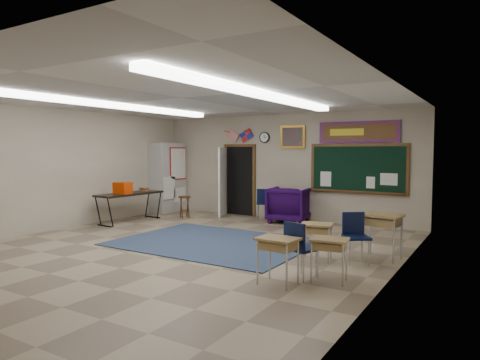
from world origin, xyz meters
The scene contains 24 objects.
floor centered at (0.00, 0.00, 0.00)m, with size 9.00×9.00×0.00m, color gray.
back_wall centered at (0.00, 4.50, 1.50)m, with size 8.00×0.04×3.00m, color #BCAE98.
left_wall centered at (-4.00, 0.00, 1.50)m, with size 0.04×9.00×3.00m, color #BCAE98.
right_wall centered at (4.00, 0.00, 1.50)m, with size 0.04×9.00×3.00m, color #BCAE98.
ceiling centered at (0.00, 0.00, 3.00)m, with size 8.00×9.00×0.04m, color silver.
area_rug centered at (0.20, 0.80, 0.01)m, with size 4.00×3.00×0.02m, color #2E3A57.
fluorescent_strips centered at (0.00, 0.00, 2.94)m, with size 3.86×6.00×0.10m, color white, non-canonical shape.
doorway centered at (-1.50, 4.35, 1.06)m, with size 1.10×0.89×2.16m.
chalkboard centered at (2.20, 4.46, 1.46)m, with size 2.55×0.14×1.30m.
bulletin_board centered at (2.20, 4.47, 2.45)m, with size 2.10×0.05×0.55m.
framed_art_print centered at (0.35, 4.47, 2.35)m, with size 0.75×0.05×0.65m.
wall_clock centered at (-0.55, 4.47, 2.35)m, with size 0.32×0.05×0.32m.
wall_flags centered at (-1.40, 4.44, 2.48)m, with size 1.16×0.06×0.70m, color red, non-canonical shape.
storage_cabinet centered at (-3.71, 3.85, 1.10)m, with size 0.59×1.25×2.20m.
wingback_armchair centered at (0.45, 4.03, 0.48)m, with size 1.03×1.06×0.97m, color #1A0431.
student_chair_reading centered at (-0.34, 4.06, 0.45)m, with size 0.45×0.45×0.90m, color black, non-canonical shape.
student_chair_desk_a centered at (2.83, -0.58, 0.45)m, with size 0.45×0.45×0.89m, color black, non-canonical shape.
student_chair_desk_b centered at (3.28, 0.72, 0.44)m, with size 0.44×0.44×0.88m, color black, non-canonical shape.
student_desk_front_left centered at (2.61, 0.56, 0.37)m, with size 0.63×0.53×0.67m.
student_desk_front_right centered at (3.58, 1.27, 0.46)m, with size 0.75×0.60×0.83m.
student_desk_back_left centered at (2.64, -1.06, 0.39)m, with size 0.61×0.47×0.70m.
student_desk_back_right centered at (3.24, -0.54, 0.37)m, with size 0.61×0.49×0.66m.
folding_table centered at (-3.29, 1.76, 0.44)m, with size 0.74×1.98×1.11m.
wooden_stool centered at (-2.48, 3.13, 0.33)m, with size 0.36×0.36×0.63m.
Camera 1 is at (5.39, -6.61, 1.98)m, focal length 32.00 mm.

